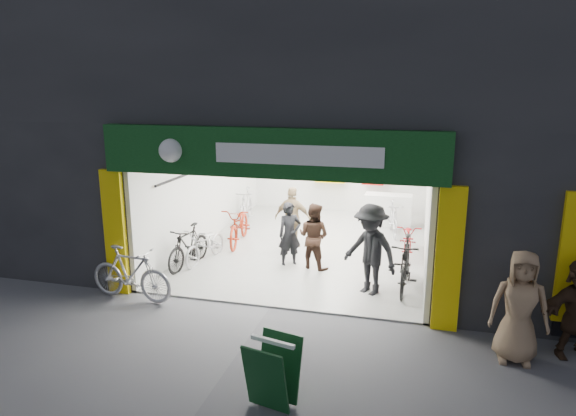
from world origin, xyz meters
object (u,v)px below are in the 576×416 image
at_px(parked_bike, 131,273).
at_px(sandwich_board, 273,371).
at_px(pedestrian_near, 519,307).
at_px(bike_left_front, 206,244).
at_px(bike_right_front, 405,265).

xyz_separation_m(parked_bike, sandwich_board, (3.74, -2.66, -0.04)).
distance_m(pedestrian_near, sandwich_board, 3.98).
bearing_deg(bike_left_front, sandwich_board, -50.02).
relative_size(bike_right_front, parked_bike, 1.02).
relative_size(bike_left_front, parked_bike, 0.91).
xyz_separation_m(bike_right_front, sandwich_board, (-1.56, -4.56, -0.05)).
bearing_deg(parked_bike, bike_left_front, -6.28).
xyz_separation_m(parked_bike, pedestrian_near, (7.10, -0.55, 0.35)).
height_order(bike_left_front, sandwich_board, sandwich_board).
bearing_deg(sandwich_board, bike_right_front, 84.16).
height_order(parked_bike, sandwich_board, parked_bike).
height_order(pedestrian_near, sandwich_board, pedestrian_near).
distance_m(bike_right_front, parked_bike, 5.63).
distance_m(bike_left_front, bike_right_front, 4.80).
distance_m(parked_bike, sandwich_board, 4.59).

